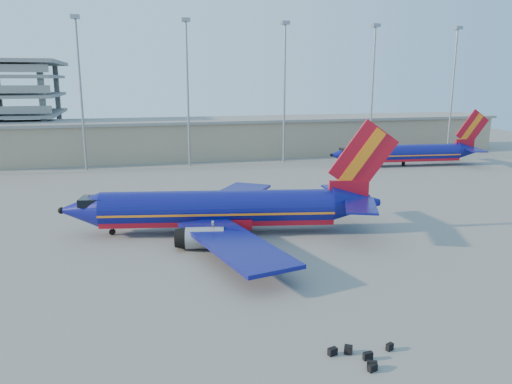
{
  "coord_description": "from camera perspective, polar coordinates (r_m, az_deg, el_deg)",
  "views": [
    {
      "loc": [
        -17.29,
        -54.27,
        17.18
      ],
      "look_at": [
        -2.55,
        2.1,
        4.0
      ],
      "focal_mm": 35.0,
      "sensor_mm": 36.0,
      "label": 1
    }
  ],
  "objects": [
    {
      "name": "terminal_building",
      "position": [
        116.26,
        -0.99,
        6.39
      ],
      "size": [
        122.0,
        16.0,
        8.5
      ],
      "color": "gray",
      "rests_on": "ground"
    },
    {
      "name": "aircraft_main",
      "position": [
        56.75,
        -3.47,
        -2.0
      ],
      "size": [
        37.8,
        36.02,
        12.91
      ],
      "rotation": [
        0.0,
        0.0,
        -0.19
      ],
      "color": "navy",
      "rests_on": "ground"
    },
    {
      "name": "aircraft_second",
      "position": [
        105.88,
        16.98,
        4.27
      ],
      "size": [
        33.4,
        12.96,
        11.32
      ],
      "rotation": [
        0.0,
        0.0,
        -0.1
      ],
      "color": "navy",
      "rests_on": "ground"
    },
    {
      "name": "baggage_tug",
      "position": [
        49.15,
        0.77,
        -6.77
      ],
      "size": [
        2.37,
        1.96,
        1.47
      ],
      "rotation": [
        0.0,
        0.0,
        0.42
      ],
      "color": "yellow",
      "rests_on": "ground"
    },
    {
      "name": "ground",
      "position": [
        59.5,
        2.9,
        -4.06
      ],
      "size": [
        220.0,
        220.0,
        0.0
      ],
      "primitive_type": "plane",
      "color": "slate",
      "rests_on": "ground"
    },
    {
      "name": "luggage_pile",
      "position": [
        33.59,
        11.92,
        -17.83
      ],
      "size": [
        4.43,
        2.76,
        0.54
      ],
      "color": "black",
      "rests_on": "ground"
    },
    {
      "name": "light_mast_row",
      "position": [
        102.72,
        -2.17,
        12.95
      ],
      "size": [
        101.6,
        1.6,
        28.65
      ],
      "color": "gray",
      "rests_on": "ground"
    }
  ]
}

